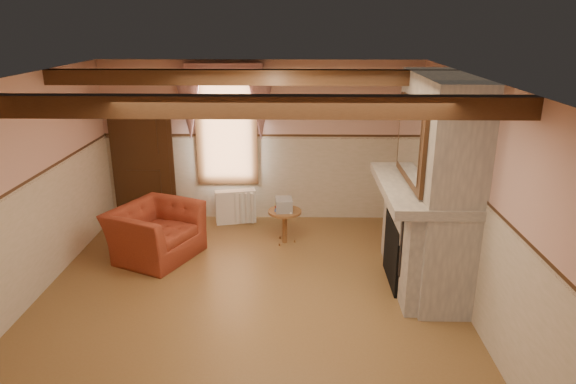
{
  "coord_description": "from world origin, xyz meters",
  "views": [
    {
      "loc": [
        0.64,
        -5.75,
        3.44
      ],
      "look_at": [
        0.51,
        0.8,
        1.22
      ],
      "focal_mm": 32.0,
      "sensor_mm": 36.0,
      "label": 1
    }
  ],
  "objects_px": {
    "armchair": "(155,232)",
    "bowl": "(423,182)",
    "side_table": "(285,226)",
    "oil_lamp": "(416,165)",
    "mantel_clock": "(413,164)",
    "radiator": "(236,207)"
  },
  "relations": [
    {
      "from": "radiator",
      "to": "bowl",
      "type": "relative_size",
      "value": 2.05
    },
    {
      "from": "oil_lamp",
      "to": "armchair",
      "type": "bearing_deg",
      "value": 174.56
    },
    {
      "from": "side_table",
      "to": "mantel_clock",
      "type": "relative_size",
      "value": 2.29
    },
    {
      "from": "side_table",
      "to": "mantel_clock",
      "type": "bearing_deg",
      "value": -20.73
    },
    {
      "from": "armchair",
      "to": "oil_lamp",
      "type": "height_order",
      "value": "oil_lamp"
    },
    {
      "from": "armchair",
      "to": "bowl",
      "type": "bearing_deg",
      "value": -77.14
    },
    {
      "from": "radiator",
      "to": "bowl",
      "type": "xyz_separation_m",
      "value": [
        2.7,
        -2.18,
        1.16
      ]
    },
    {
      "from": "bowl",
      "to": "oil_lamp",
      "type": "height_order",
      "value": "oil_lamp"
    },
    {
      "from": "side_table",
      "to": "bowl",
      "type": "bearing_deg",
      "value": -36.66
    },
    {
      "from": "mantel_clock",
      "to": "armchair",
      "type": "bearing_deg",
      "value": 177.98
    },
    {
      "from": "bowl",
      "to": "mantel_clock",
      "type": "height_order",
      "value": "mantel_clock"
    },
    {
      "from": "side_table",
      "to": "bowl",
      "type": "height_order",
      "value": "bowl"
    },
    {
      "from": "bowl",
      "to": "armchair",
      "type": "bearing_deg",
      "value": 168.02
    },
    {
      "from": "mantel_clock",
      "to": "radiator",
      "type": "bearing_deg",
      "value": 150.63
    },
    {
      "from": "armchair",
      "to": "mantel_clock",
      "type": "xyz_separation_m",
      "value": [
        3.74,
        -0.13,
        1.12
      ]
    },
    {
      "from": "radiator",
      "to": "mantel_clock",
      "type": "height_order",
      "value": "mantel_clock"
    },
    {
      "from": "armchair",
      "to": "radiator",
      "type": "height_order",
      "value": "armchair"
    },
    {
      "from": "bowl",
      "to": "mantel_clock",
      "type": "bearing_deg",
      "value": 90.0
    },
    {
      "from": "side_table",
      "to": "armchair",
      "type": "bearing_deg",
      "value": -164.06
    },
    {
      "from": "side_table",
      "to": "oil_lamp",
      "type": "relative_size",
      "value": 1.96
    },
    {
      "from": "armchair",
      "to": "bowl",
      "type": "relative_size",
      "value": 3.57
    },
    {
      "from": "mantel_clock",
      "to": "oil_lamp",
      "type": "distance_m",
      "value": 0.23
    }
  ]
}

